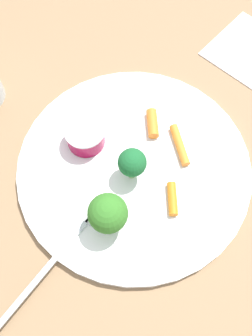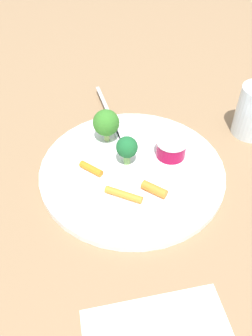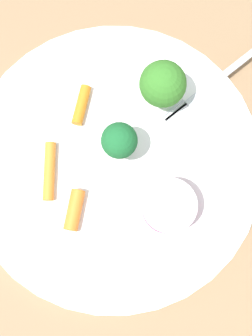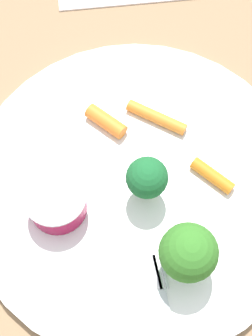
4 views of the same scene
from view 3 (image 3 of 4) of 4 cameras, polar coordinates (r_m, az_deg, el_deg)
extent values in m
plane|color=#896B4A|center=(0.45, -1.53, 0.60)|extent=(2.40, 2.40, 0.00)
cylinder|color=white|center=(0.44, -1.55, 0.76)|extent=(0.29, 0.29, 0.01)
cylinder|color=maroon|center=(0.42, 5.48, -5.07)|extent=(0.05, 0.05, 0.03)
cylinder|color=silver|center=(0.40, 5.68, -4.81)|extent=(0.05, 0.05, 0.00)
cylinder|color=#7DB561|center=(0.43, -0.83, 2.74)|extent=(0.01, 0.01, 0.02)
sphere|color=#1B5F2E|center=(0.41, -0.87, 3.58)|extent=(0.03, 0.03, 0.03)
cylinder|color=#92B261|center=(0.45, 4.51, 9.47)|extent=(0.01, 0.01, 0.02)
sphere|color=#337526|center=(0.42, 4.80, 10.80)|extent=(0.04, 0.04, 0.04)
cylinder|color=orange|center=(0.42, -6.70, -5.45)|extent=(0.04, 0.04, 0.01)
cylinder|color=orange|center=(0.45, -5.79, 8.11)|extent=(0.03, 0.04, 0.01)
cylinder|color=orange|center=(0.43, -9.89, -0.42)|extent=(0.05, 0.04, 0.01)
cube|color=#B5BDC5|center=(0.49, 14.95, 13.46)|extent=(0.01, 0.16, 0.00)
cube|color=#B5BDC5|center=(0.45, 6.89, 6.73)|extent=(0.00, 0.03, 0.00)
cube|color=#B5BDC5|center=(0.45, 6.61, 7.06)|extent=(0.00, 0.03, 0.00)
cube|color=#B5BDC5|center=(0.45, 6.33, 7.38)|extent=(0.00, 0.03, 0.00)
cube|color=#B5BDC5|center=(0.45, 6.05, 7.70)|extent=(0.00, 0.03, 0.00)
camera|label=1|loc=(0.29, 36.81, 75.10)|focal=39.94mm
camera|label=2|loc=(0.37, -82.57, -7.63)|focal=35.26mm
camera|label=4|loc=(0.21, 65.01, 45.57)|focal=52.69mm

